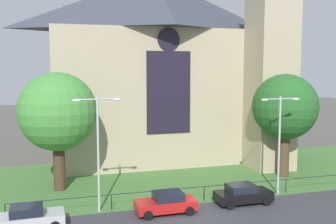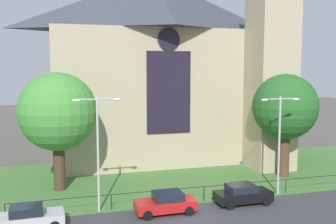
{
  "view_description": "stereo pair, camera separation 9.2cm",
  "coord_description": "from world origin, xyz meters",
  "px_view_note": "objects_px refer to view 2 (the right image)",
  "views": [
    {
      "loc": [
        -8.95,
        -25.67,
        10.21
      ],
      "look_at": [
        0.86,
        8.0,
        6.28
      ],
      "focal_mm": 43.46,
      "sensor_mm": 36.0,
      "label": 1
    },
    {
      "loc": [
        -8.86,
        -25.7,
        10.21
      ],
      "look_at": [
        0.86,
        8.0,
        6.28
      ],
      "focal_mm": 43.46,
      "sensor_mm": 36.0,
      "label": 2
    }
  ],
  "objects_px": {
    "church_building": "(162,66)",
    "tree_left_near": "(58,112)",
    "tree_right_far": "(289,113)",
    "parked_car_black": "(243,194)",
    "parked_car_silver": "(29,217)",
    "tree_right_near": "(285,108)",
    "streetlamp_far": "(280,132)",
    "parked_car_red": "(166,203)",
    "streetlamp_near": "(98,139)"
  },
  "relations": [
    {
      "from": "church_building",
      "to": "tree_right_near",
      "type": "xyz_separation_m",
      "value": [
        8.9,
        -10.6,
        -3.82
      ]
    },
    {
      "from": "church_building",
      "to": "parked_car_black",
      "type": "relative_size",
      "value": 6.16
    },
    {
      "from": "church_building",
      "to": "tree_right_far",
      "type": "distance_m",
      "value": 14.94
    },
    {
      "from": "parked_car_red",
      "to": "parked_car_black",
      "type": "relative_size",
      "value": 1.0
    },
    {
      "from": "tree_right_far",
      "to": "parked_car_black",
      "type": "height_order",
      "value": "tree_right_far"
    },
    {
      "from": "tree_right_far",
      "to": "tree_left_near",
      "type": "height_order",
      "value": "tree_left_near"
    },
    {
      "from": "tree_right_far",
      "to": "streetlamp_near",
      "type": "distance_m",
      "value": 24.62
    },
    {
      "from": "church_building",
      "to": "tree_left_near",
      "type": "relative_size",
      "value": 2.66
    },
    {
      "from": "streetlamp_far",
      "to": "tree_left_near",
      "type": "bearing_deg",
      "value": 160.24
    },
    {
      "from": "church_building",
      "to": "tree_right_far",
      "type": "bearing_deg",
      "value": -18.11
    },
    {
      "from": "church_building",
      "to": "parked_car_red",
      "type": "relative_size",
      "value": 6.17
    },
    {
      "from": "tree_right_near",
      "to": "tree_left_near",
      "type": "distance_m",
      "value": 20.26
    },
    {
      "from": "tree_right_far",
      "to": "parked_car_silver",
      "type": "distance_m",
      "value": 29.91
    },
    {
      "from": "parked_car_red",
      "to": "tree_right_far",
      "type": "bearing_deg",
      "value": -145.07
    },
    {
      "from": "tree_right_far",
      "to": "parked_car_black",
      "type": "bearing_deg",
      "value": -133.45
    },
    {
      "from": "parked_car_silver",
      "to": "parked_car_black",
      "type": "height_order",
      "value": "same"
    },
    {
      "from": "tree_right_far",
      "to": "parked_car_silver",
      "type": "height_order",
      "value": "tree_right_far"
    },
    {
      "from": "parked_car_silver",
      "to": "parked_car_black",
      "type": "bearing_deg",
      "value": 0.0
    },
    {
      "from": "church_building",
      "to": "parked_car_red",
      "type": "xyz_separation_m",
      "value": [
        -4.31,
        -16.9,
        -9.53
      ]
    },
    {
      "from": "streetlamp_far",
      "to": "parked_car_silver",
      "type": "relative_size",
      "value": 1.85
    },
    {
      "from": "tree_left_near",
      "to": "streetlamp_far",
      "type": "bearing_deg",
      "value": -19.76
    },
    {
      "from": "parked_car_silver",
      "to": "parked_car_red",
      "type": "distance_m",
      "value": 9.05
    },
    {
      "from": "streetlamp_near",
      "to": "streetlamp_far",
      "type": "xyz_separation_m",
      "value": [
        14.29,
        -0.0,
        -0.16
      ]
    },
    {
      "from": "tree_left_near",
      "to": "parked_car_red",
      "type": "bearing_deg",
      "value": -47.83
    },
    {
      "from": "streetlamp_far",
      "to": "parked_car_red",
      "type": "xyz_separation_m",
      "value": [
        -9.85,
        -1.68,
        -4.3
      ]
    },
    {
      "from": "streetlamp_far",
      "to": "parked_car_silver",
      "type": "xyz_separation_m",
      "value": [
        -18.9,
        -1.9,
        -4.3
      ]
    },
    {
      "from": "tree_left_near",
      "to": "streetlamp_near",
      "type": "distance_m",
      "value": 6.69
    },
    {
      "from": "streetlamp_near",
      "to": "streetlamp_far",
      "type": "relative_size",
      "value": 1.04
    },
    {
      "from": "streetlamp_near",
      "to": "parked_car_silver",
      "type": "bearing_deg",
      "value": -157.55
    },
    {
      "from": "parked_car_red",
      "to": "parked_car_black",
      "type": "xyz_separation_m",
      "value": [
        6.04,
        0.3,
        0.0
      ]
    },
    {
      "from": "parked_car_black",
      "to": "parked_car_silver",
      "type": "bearing_deg",
      "value": -178.71
    },
    {
      "from": "church_building",
      "to": "streetlamp_near",
      "type": "relative_size",
      "value": 3.18
    },
    {
      "from": "streetlamp_far",
      "to": "parked_car_black",
      "type": "relative_size",
      "value": 1.87
    },
    {
      "from": "streetlamp_far",
      "to": "parked_car_silver",
      "type": "bearing_deg",
      "value": -174.25
    },
    {
      "from": "streetlamp_near",
      "to": "parked_car_silver",
      "type": "relative_size",
      "value": 1.92
    },
    {
      "from": "church_building",
      "to": "tree_left_near",
      "type": "xyz_separation_m",
      "value": [
        -11.32,
        -9.18,
        -3.78
      ]
    },
    {
      "from": "church_building",
      "to": "streetlamp_near",
      "type": "distance_m",
      "value": 18.28
    },
    {
      "from": "streetlamp_near",
      "to": "parked_car_black",
      "type": "height_order",
      "value": "streetlamp_near"
    },
    {
      "from": "streetlamp_far",
      "to": "parked_car_black",
      "type": "distance_m",
      "value": 5.91
    },
    {
      "from": "streetlamp_near",
      "to": "tree_right_near",
      "type": "bearing_deg",
      "value": 14.69
    },
    {
      "from": "streetlamp_near",
      "to": "parked_car_red",
      "type": "bearing_deg",
      "value": -20.64
    },
    {
      "from": "tree_right_near",
      "to": "parked_car_black",
      "type": "relative_size",
      "value": 2.26
    },
    {
      "from": "streetlamp_near",
      "to": "parked_car_silver",
      "type": "height_order",
      "value": "streetlamp_near"
    },
    {
      "from": "tree_right_near",
      "to": "tree_right_far",
      "type": "distance_m",
      "value": 7.77
    },
    {
      "from": "streetlamp_near",
      "to": "parked_car_silver",
      "type": "distance_m",
      "value": 6.69
    },
    {
      "from": "tree_right_near",
      "to": "streetlamp_far",
      "type": "bearing_deg",
      "value": -126.0
    },
    {
      "from": "tree_right_far",
      "to": "streetlamp_near",
      "type": "xyz_separation_m",
      "value": [
        -22.08,
        -10.87,
        0.1
      ]
    },
    {
      "from": "tree_right_far",
      "to": "tree_left_near",
      "type": "relative_size",
      "value": 0.8
    },
    {
      "from": "tree_left_near",
      "to": "parked_car_red",
      "type": "height_order",
      "value": "tree_left_near"
    },
    {
      "from": "tree_left_near",
      "to": "parked_car_black",
      "type": "xyz_separation_m",
      "value": [
        13.04,
        -7.43,
        -5.75
      ]
    }
  ]
}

